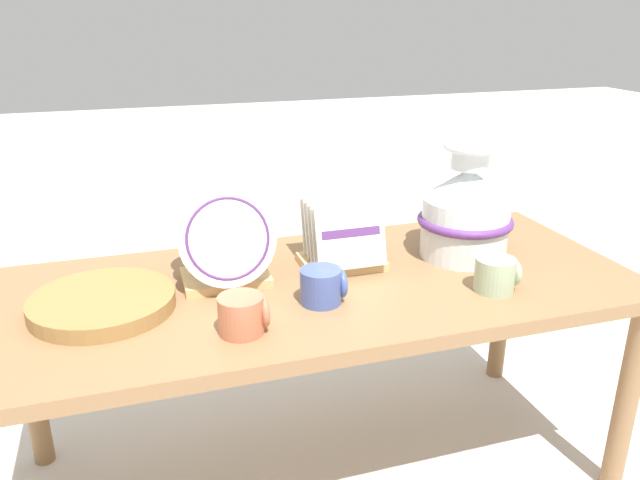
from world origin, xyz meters
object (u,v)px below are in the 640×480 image
object	(u,v)px
dish_rack_square_plates	(342,239)
wicker_charger_stack	(103,303)
ceramic_vase	(466,210)
mug_terracotta_glaze	(243,314)
mug_cobalt_glaze	(323,286)
mug_sage_glaze	(496,274)
dish_rack_round_plates	(225,247)

from	to	relation	value
dish_rack_square_plates	wicker_charger_stack	bearing A→B (deg)	-172.36
ceramic_vase	mug_terracotta_glaze	bearing A→B (deg)	-159.60
mug_cobalt_glaze	mug_sage_glaze	distance (m)	0.42
ceramic_vase	mug_cobalt_glaze	world-z (taller)	ceramic_vase
ceramic_vase	mug_sage_glaze	bearing A→B (deg)	-99.38
ceramic_vase	mug_terracotta_glaze	size ratio (longest dim) A/B	3.00
dish_rack_round_plates	mug_terracotta_glaze	distance (m)	0.26
wicker_charger_stack	mug_sage_glaze	xyz separation A→B (m)	(0.90, -0.17, 0.02)
dish_rack_square_plates	wicker_charger_stack	xyz separation A→B (m)	(-0.59, -0.08, -0.06)
mug_sage_glaze	mug_cobalt_glaze	bearing A→B (deg)	171.37
ceramic_vase	dish_rack_square_plates	size ratio (longest dim) A/B	1.49
dish_rack_square_plates	mug_sage_glaze	bearing A→B (deg)	-39.98
mug_cobalt_glaze	ceramic_vase	bearing A→B (deg)	19.28
dish_rack_round_plates	mug_sage_glaze	xyz separation A→B (m)	(0.61, -0.23, -0.06)
ceramic_vase	mug_sage_glaze	xyz separation A→B (m)	(-0.04, -0.22, -0.09)
mug_terracotta_glaze	mug_cobalt_glaze	world-z (taller)	same
dish_rack_round_plates	wicker_charger_stack	xyz separation A→B (m)	(-0.29, -0.06, -0.08)
wicker_charger_stack	dish_rack_square_plates	bearing A→B (deg)	7.64
ceramic_vase	mug_cobalt_glaze	size ratio (longest dim) A/B	3.00
dish_rack_round_plates	mug_cobalt_glaze	world-z (taller)	dish_rack_round_plates
mug_terracotta_glaze	mug_cobalt_glaze	distance (m)	0.22
dish_rack_round_plates	mug_terracotta_glaze	size ratio (longest dim) A/B	2.40
wicker_charger_stack	mug_cobalt_glaze	size ratio (longest dim) A/B	3.07
dish_rack_round_plates	ceramic_vase	bearing A→B (deg)	-0.89
dish_rack_square_plates	mug_sage_glaze	distance (m)	0.40
ceramic_vase	mug_sage_glaze	size ratio (longest dim) A/B	3.00
dish_rack_square_plates	dish_rack_round_plates	bearing A→B (deg)	-175.83
dish_rack_round_plates	wicker_charger_stack	distance (m)	0.30
dish_rack_square_plates	mug_sage_glaze	world-z (taller)	dish_rack_square_plates
ceramic_vase	dish_rack_square_plates	bearing A→B (deg)	174.52
ceramic_vase	mug_terracotta_glaze	world-z (taller)	ceramic_vase
mug_cobalt_glaze	wicker_charger_stack	bearing A→B (deg)	167.10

